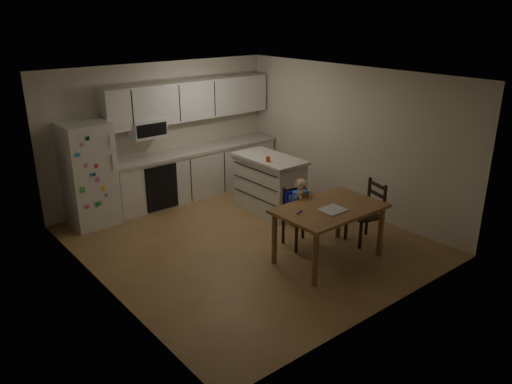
{
  "coord_description": "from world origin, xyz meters",
  "views": [
    {
      "loc": [
        -4.29,
        -5.49,
        3.37
      ],
      "look_at": [
        -0.3,
        -0.6,
        1.04
      ],
      "focal_mm": 35.0,
      "sensor_mm": 36.0,
      "label": 1
    }
  ],
  "objects_px": {
    "kitchen_island": "(269,184)",
    "chair_booster": "(299,205)",
    "red_cup": "(268,159)",
    "refrigerator": "(89,175)",
    "dining_table": "(329,214)",
    "chair_side": "(370,208)"
  },
  "relations": [
    {
      "from": "dining_table",
      "to": "red_cup",
      "type": "bearing_deg",
      "value": 78.05
    },
    {
      "from": "red_cup",
      "to": "dining_table",
      "type": "xyz_separation_m",
      "value": [
        -0.37,
        -1.75,
        -0.33
      ]
    },
    {
      "from": "kitchen_island",
      "to": "chair_booster",
      "type": "bearing_deg",
      "value": -112.78
    },
    {
      "from": "refrigerator",
      "to": "chair_booster",
      "type": "bearing_deg",
      "value": -52.69
    },
    {
      "from": "refrigerator",
      "to": "dining_table",
      "type": "relative_size",
      "value": 1.14
    },
    {
      "from": "refrigerator",
      "to": "chair_side",
      "type": "height_order",
      "value": "refrigerator"
    },
    {
      "from": "refrigerator",
      "to": "red_cup",
      "type": "relative_size",
      "value": 19.28
    },
    {
      "from": "kitchen_island",
      "to": "dining_table",
      "type": "relative_size",
      "value": 0.89
    },
    {
      "from": "kitchen_island",
      "to": "chair_side",
      "type": "distance_m",
      "value": 1.95
    },
    {
      "from": "refrigerator",
      "to": "red_cup",
      "type": "distance_m",
      "value": 2.93
    },
    {
      "from": "refrigerator",
      "to": "kitchen_island",
      "type": "distance_m",
      "value": 3.01
    },
    {
      "from": "kitchen_island",
      "to": "chair_booster",
      "type": "height_order",
      "value": "chair_booster"
    },
    {
      "from": "kitchen_island",
      "to": "dining_table",
      "type": "xyz_separation_m",
      "value": [
        -0.57,
        -1.94,
        0.2
      ]
    },
    {
      "from": "chair_booster",
      "to": "red_cup",
      "type": "bearing_deg",
      "value": 82.43
    },
    {
      "from": "chair_side",
      "to": "kitchen_island",
      "type": "bearing_deg",
      "value": -153.36
    },
    {
      "from": "red_cup",
      "to": "refrigerator",
      "type": "bearing_deg",
      "value": 146.82
    },
    {
      "from": "chair_booster",
      "to": "chair_side",
      "type": "height_order",
      "value": "chair_booster"
    },
    {
      "from": "kitchen_island",
      "to": "chair_side",
      "type": "relative_size",
      "value": 1.39
    },
    {
      "from": "chair_booster",
      "to": "refrigerator",
      "type": "bearing_deg",
      "value": 137.44
    },
    {
      "from": "dining_table",
      "to": "chair_side",
      "type": "bearing_deg",
      "value": 1.49
    },
    {
      "from": "refrigerator",
      "to": "kitchen_island",
      "type": "relative_size",
      "value": 1.29
    },
    {
      "from": "dining_table",
      "to": "kitchen_island",
      "type": "bearing_deg",
      "value": 73.77
    }
  ]
}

